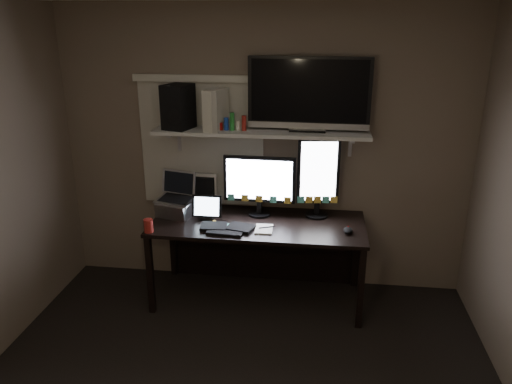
% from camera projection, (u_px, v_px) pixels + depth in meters
% --- Properties ---
extents(back_wall, '(3.60, 0.00, 3.60)m').
position_uv_depth(back_wall, '(263.00, 152.00, 4.40)').
color(back_wall, '#6B5C4C').
rests_on(back_wall, floor).
extents(window_blinds, '(1.10, 0.02, 1.10)m').
position_uv_depth(window_blinds, '(202.00, 145.00, 4.43)').
color(window_blinds, beige).
rests_on(window_blinds, back_wall).
extents(desk, '(1.80, 0.75, 0.73)m').
position_uv_depth(desk, '(260.00, 235.00, 4.40)').
color(desk, black).
rests_on(desk, floor).
extents(wall_shelf, '(1.80, 0.35, 0.03)m').
position_uv_depth(wall_shelf, '(261.00, 132.00, 4.16)').
color(wall_shelf, beige).
rests_on(wall_shelf, back_wall).
extents(monitor_landscape, '(0.62, 0.09, 0.54)m').
position_uv_depth(monitor_landscape, '(259.00, 185.00, 4.29)').
color(monitor_landscape, black).
rests_on(monitor_landscape, desk).
extents(monitor_portrait, '(0.36, 0.11, 0.71)m').
position_uv_depth(monitor_portrait, '(318.00, 177.00, 4.24)').
color(monitor_portrait, black).
rests_on(monitor_portrait, desk).
extents(keyboard, '(0.46, 0.22, 0.03)m').
position_uv_depth(keyboard, '(227.00, 227.00, 4.09)').
color(keyboard, black).
rests_on(keyboard, desk).
extents(mouse, '(0.08, 0.12, 0.04)m').
position_uv_depth(mouse, '(348.00, 230.00, 4.01)').
color(mouse, black).
rests_on(mouse, desk).
extents(notepad, '(0.15, 0.20, 0.01)m').
position_uv_depth(notepad, '(264.00, 229.00, 4.07)').
color(notepad, white).
rests_on(notepad, desk).
extents(tablet, '(0.25, 0.11, 0.22)m').
position_uv_depth(tablet, '(207.00, 207.00, 4.24)').
color(tablet, black).
rests_on(tablet, desk).
extents(file_sorter, '(0.25, 0.13, 0.31)m').
position_uv_depth(file_sorter, '(202.00, 191.00, 4.52)').
color(file_sorter, black).
rests_on(file_sorter, desk).
extents(laptop, '(0.38, 0.34, 0.37)m').
position_uv_depth(laptop, '(176.00, 196.00, 4.31)').
color(laptop, '#AAAAAF').
rests_on(laptop, desk).
extents(cup, '(0.08, 0.08, 0.11)m').
position_uv_depth(cup, '(148.00, 226.00, 4.02)').
color(cup, maroon).
rests_on(cup, desk).
extents(sticky_notes, '(0.31, 0.24, 0.00)m').
position_uv_depth(sticky_notes, '(216.00, 226.00, 4.15)').
color(sticky_notes, gold).
rests_on(sticky_notes, desk).
extents(tv, '(1.00, 0.21, 0.60)m').
position_uv_depth(tv, '(309.00, 94.00, 4.05)').
color(tv, black).
rests_on(tv, wall_shelf).
extents(game_console, '(0.18, 0.30, 0.34)m').
position_uv_depth(game_console, '(216.00, 109.00, 4.13)').
color(game_console, beige).
rests_on(game_console, wall_shelf).
extents(speaker, '(0.26, 0.29, 0.37)m').
position_uv_depth(speaker, '(178.00, 107.00, 4.16)').
color(speaker, black).
rests_on(speaker, wall_shelf).
extents(bottles, '(0.24, 0.08, 0.15)m').
position_uv_depth(bottles, '(232.00, 121.00, 4.13)').
color(bottles, '#A50F0C').
rests_on(bottles, wall_shelf).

